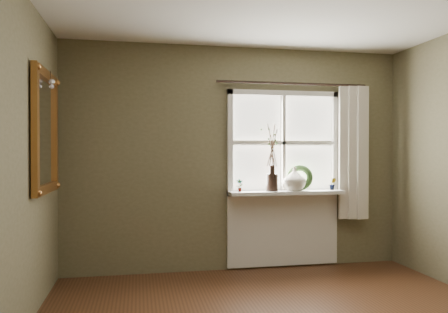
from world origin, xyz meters
TOP-DOWN VIEW (x-y plane):
  - wall_back at (0.00, 2.30)m, footprint 4.00×0.10m
  - window_frame at (0.55, 2.23)m, footprint 1.36×0.06m
  - window_sill at (0.55, 2.12)m, footprint 1.36×0.26m
  - window_apron at (0.55, 2.23)m, footprint 1.36×0.04m
  - dark_jug at (0.38, 2.12)m, footprint 0.16×0.16m
  - cream_vase at (0.65, 2.12)m, footprint 0.31×0.31m
  - wreath at (0.73, 2.16)m, footprint 0.34×0.25m
  - potted_plant_left at (-0.01, 2.12)m, footprint 0.08×0.06m
  - potted_plant_right at (1.13, 2.12)m, footprint 0.10×0.09m
  - curtain at (1.39, 2.13)m, footprint 0.36×0.12m
  - curtain_rod at (0.65, 2.17)m, footprint 1.84×0.03m
  - gilt_mirror at (-1.96, 1.44)m, footprint 0.10×0.92m

SIDE VIEW (x-z plane):
  - window_apron at x=0.55m, z-range 0.02..0.90m
  - window_sill at x=0.55m, z-range 0.88..0.92m
  - potted_plant_left at x=-0.01m, z-range 0.92..1.07m
  - potted_plant_right at x=1.13m, z-range 0.92..1.07m
  - dark_jug at x=0.38m, z-range 0.92..1.12m
  - wreath at x=0.73m, z-range 0.88..1.19m
  - cream_vase at x=0.65m, z-range 0.92..1.20m
  - wall_back at x=0.00m, z-range 0.00..2.60m
  - curtain at x=1.39m, z-range 0.57..2.16m
  - window_frame at x=0.55m, z-range 0.86..2.10m
  - gilt_mirror at x=-1.96m, z-range 1.01..2.11m
  - curtain_rod at x=0.65m, z-range 2.16..2.20m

